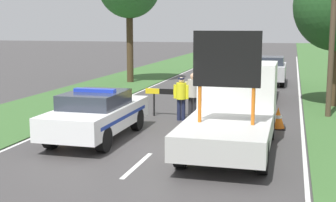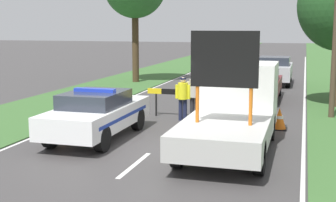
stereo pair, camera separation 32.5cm
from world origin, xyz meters
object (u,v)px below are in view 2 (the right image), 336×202
at_px(road_barrier, 190,94).
at_px(traffic_cone_near_police, 63,124).
at_px(police_officer, 183,95).
at_px(queued_car_sedan_silver, 274,70).
at_px(police_car, 97,113).
at_px(traffic_cone_centre_front, 279,119).
at_px(queued_car_wagon_maroon, 260,84).
at_px(pedestrian_civilian, 195,93).
at_px(work_truck, 234,107).
at_px(traffic_cone_near_truck, 101,107).

xyz_separation_m(road_barrier, traffic_cone_near_police, (-3.13, -3.72, -0.54)).
height_order(police_officer, queued_car_sedan_silver, queued_car_sedan_silver).
bearing_deg(police_car, police_officer, 65.52).
xyz_separation_m(traffic_cone_centre_front, queued_car_sedan_silver, (-0.93, 12.04, 0.47)).
xyz_separation_m(traffic_cone_near_police, queued_car_wagon_maroon, (5.21, 8.79, 0.38)).
bearing_deg(pedestrian_civilian, work_truck, -81.43).
xyz_separation_m(pedestrian_civilian, traffic_cone_near_truck, (-3.56, -0.13, -0.65)).
bearing_deg(work_truck, police_officer, -55.70).
bearing_deg(traffic_cone_near_truck, work_truck, -29.31).
xyz_separation_m(police_car, pedestrian_civilian, (2.20, 3.38, 0.24)).
height_order(police_car, traffic_cone_near_truck, police_car).
bearing_deg(traffic_cone_centre_front, police_officer, 171.54).
height_order(pedestrian_civilian, queued_car_sedan_silver, pedestrian_civilian).
height_order(work_truck, pedestrian_civilian, work_truck).
bearing_deg(traffic_cone_centre_front, pedestrian_civilian, 168.39).
bearing_deg(queued_car_wagon_maroon, police_officer, 68.74).
height_order(work_truck, traffic_cone_centre_front, work_truck).
xyz_separation_m(traffic_cone_centre_front, traffic_cone_near_truck, (-6.53, 0.48, -0.02)).
xyz_separation_m(police_car, queued_car_wagon_maroon, (3.98, 8.91, -0.05)).
relative_size(police_officer, queued_car_wagon_maroon, 0.34).
distance_m(police_officer, queued_car_wagon_maroon, 6.05).
xyz_separation_m(traffic_cone_near_police, traffic_cone_near_truck, (-0.14, 3.13, 0.02)).
xyz_separation_m(traffic_cone_near_truck, queued_car_sedan_silver, (5.60, 11.56, 0.49)).
height_order(police_car, traffic_cone_centre_front, police_car).
distance_m(police_car, road_barrier, 4.29).
xyz_separation_m(work_truck, road_barrier, (-2.13, 3.62, -0.24)).
relative_size(work_truck, traffic_cone_centre_front, 7.60).
xyz_separation_m(road_barrier, traffic_cone_centre_front, (3.26, -1.07, -0.51)).
distance_m(traffic_cone_near_police, queued_car_wagon_maroon, 10.22).
relative_size(police_car, police_officer, 2.95).
height_order(pedestrian_civilian, queued_car_wagon_maroon, pedestrian_civilian).
bearing_deg(police_officer, police_car, 32.85).
distance_m(police_car, queued_car_sedan_silver, 15.41).
distance_m(work_truck, traffic_cone_centre_front, 2.89).
xyz_separation_m(pedestrian_civilian, queued_car_wagon_maroon, (1.79, 5.53, -0.29)).
bearing_deg(police_car, pedestrian_civilian, 61.18).
height_order(work_truck, traffic_cone_near_truck, work_truck).
relative_size(police_officer, pedestrian_civilian, 0.91).
distance_m(police_car, work_truck, 4.06).
relative_size(traffic_cone_centre_front, queued_car_wagon_maroon, 0.16).
height_order(police_car, pedestrian_civilian, pedestrian_civilian).
relative_size(police_car, work_truck, 0.85).
bearing_deg(work_truck, queued_car_sedan_silver, -92.76).
height_order(traffic_cone_centre_front, queued_car_sedan_silver, queued_car_sedan_silver).
bearing_deg(traffic_cone_centre_front, traffic_cone_near_police, -157.47).
bearing_deg(queued_car_sedan_silver, police_car, 74.05).
relative_size(traffic_cone_near_police, traffic_cone_centre_front, 0.91).
relative_size(queued_car_wagon_maroon, queued_car_sedan_silver, 1.08).
relative_size(police_officer, traffic_cone_near_police, 2.38).
relative_size(work_truck, traffic_cone_near_police, 8.31).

